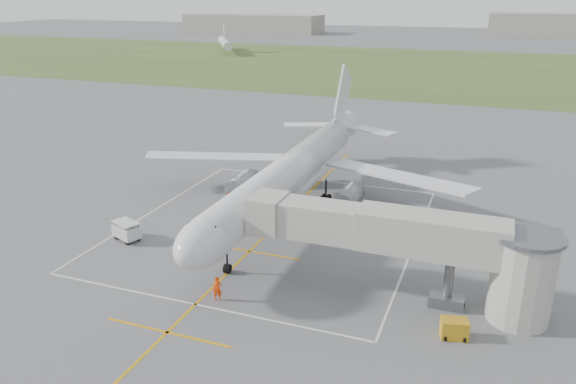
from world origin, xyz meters
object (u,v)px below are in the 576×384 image
at_px(jet_bridge, 420,245).
at_px(ramp_worker_wing, 229,200).
at_px(airliner, 290,173).
at_px(baggage_cart, 127,231).
at_px(ramp_worker_nose, 217,289).
at_px(gpu_unit, 454,329).

bearing_deg(jet_bridge, ramp_worker_wing, 150.18).
xyz_separation_m(airliner, jet_bridge, (15.72, -14.25, 0.35)).
bearing_deg(baggage_cart, jet_bridge, 18.37).
bearing_deg(ramp_worker_nose, jet_bridge, -5.92).
distance_m(jet_bridge, ramp_worker_wing, 26.13).
height_order(jet_bridge, ramp_worker_nose, jet_bridge).
xyz_separation_m(baggage_cart, ramp_worker_nose, (13.37, -6.95, 0.02)).
relative_size(airliner, ramp_worker_nose, 23.86).
height_order(airliner, ramp_worker_nose, airliner).
bearing_deg(ramp_worker_wing, gpu_unit, 162.14).
relative_size(airliner, ramp_worker_wing, 25.87).
distance_m(airliner, baggage_cart, 17.78).
distance_m(airliner, jet_bridge, 21.22).
bearing_deg(baggage_cart, airliner, 68.01).
relative_size(jet_bridge, baggage_cart, 7.57).
relative_size(airliner, baggage_cart, 15.13).
bearing_deg(jet_bridge, airliner, 137.81).
distance_m(jet_bridge, gpu_unit, 6.52).
height_order(jet_bridge, baggage_cart, jet_bridge).
height_order(ramp_worker_nose, ramp_worker_wing, ramp_worker_nose).
height_order(airliner, gpu_unit, airliner).
bearing_deg(baggage_cart, ramp_worker_wing, 86.20).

